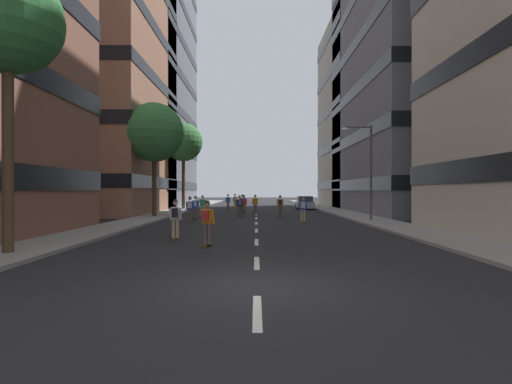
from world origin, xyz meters
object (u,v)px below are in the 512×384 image
Objects in this scene: skater_5 at (255,203)px; skater_7 at (195,206)px; street_tree_mid at (7,22)px; skater_2 at (235,200)px; street_tree_far at (183,143)px; skater_9 at (202,205)px; skater_6 at (280,204)px; parked_car_near at (304,203)px; skater_8 at (239,205)px; skater_10 at (190,208)px; street_tree_near at (154,133)px; skater_1 at (228,201)px; skater_3 at (242,202)px; skater_12 at (207,220)px; streetlamp_right at (365,162)px; skater_11 at (244,204)px; skater_4 at (303,208)px; skater_0 at (175,217)px.

skater_7 is at bearing -118.14° from skater_5.
street_tree_mid is 38.18m from skater_2.
street_tree_far is 5.41× the size of skater_9.
parked_car_near is at bearing 74.46° from skater_6.
skater_8 is 7.06m from skater_10.
street_tree_near is 13.33m from street_tree_far.
skater_1 is (5.04, 32.42, -6.73)m from street_tree_mid.
skater_2 is at bearing 101.98° from skater_5.
parked_car_near is 8.96m from skater_3.
skater_5 is (-5.72, -8.83, 0.29)m from parked_car_near.
skater_8 is at bearing -116.50° from parked_car_near.
skater_6 reaches higher than parked_car_near.
skater_10 is at bearing -89.94° from skater_9.
skater_1 is 1.00× the size of skater_5.
street_tree_near is 5.09× the size of skater_12.
skater_3 and skater_12 have the same top height.
street_tree_mid is at bearing -108.64° from skater_8.
skater_5 is 22.97m from skater_12.
skater_1 and skater_7 have the same top height.
street_tree_far is at bearing 103.07° from skater_7.
streetlamp_right is 8.97m from skater_6.
skater_7 is at bearing -33.65° from street_tree_near.
skater_4 is at bearing -65.84° from skater_11.
skater_12 is (1.21, -29.93, 0.03)m from skater_1.
street_tree_near is 12.77m from skater_3.
skater_0 is (4.61, 4.56, -6.70)m from street_tree_mid.
parked_car_near is 2.47× the size of skater_11.
skater_6 is (2.10, -4.16, 0.03)m from skater_5.
skater_0 is at bearing 128.32° from skater_12.
skater_10 is (-3.05, -6.37, 0.00)m from skater_8.
skater_12 is at bearing -87.68° from skater_1.
skater_4 is 1.00× the size of skater_11.
skater_2 is 1.00× the size of skater_8.
skater_1 is at bearing 86.10° from skater_10.
street_tree_far is 12.82m from skater_5.
skater_4 is 1.00× the size of skater_8.
streetlamp_right is at bearing -45.74° from skater_11.
parked_car_near is at bearing -19.80° from skater_2.
skater_2 is 1.00× the size of skater_3.
skater_11 is (0.25, 3.56, -0.03)m from skater_8.
parked_car_near is 15.47m from street_tree_far.
skater_12 is at bearing -91.11° from skater_3.
skater_7 is at bearing 91.99° from skater_10.
street_tree_far is 5.41× the size of skater_1.
street_tree_near is 7.27m from skater_7.
skater_5 and skater_11 have the same top height.
street_tree_far is 16.79m from skater_6.
skater_6 is 7.72m from skater_7.
street_tree_mid is 5.30× the size of skater_1.
street_tree_mid is at bearing -135.32° from skater_0.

